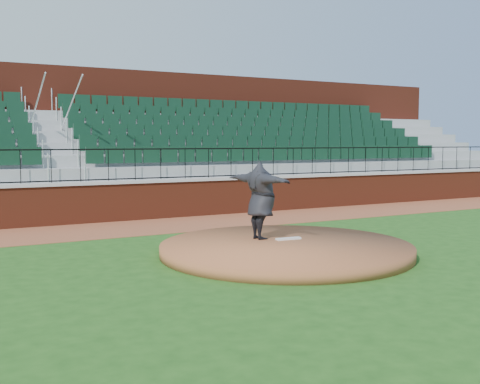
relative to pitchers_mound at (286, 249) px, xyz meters
name	(u,v)px	position (x,y,z in m)	size (l,w,h in m)	color
ground	(272,254)	(-0.29, 0.13, -0.12)	(90.00, 90.00, 0.00)	#1D4915
warning_track	(180,224)	(-0.29, 5.53, -0.12)	(34.00, 3.20, 0.01)	brown
field_wall	(161,200)	(-0.29, 7.13, 0.47)	(34.00, 0.35, 1.20)	maroon
wall_cap	(161,181)	(-0.29, 7.13, 1.12)	(34.00, 0.45, 0.10)	#B7B7B7
wall_railing	(161,164)	(-0.29, 7.13, 1.67)	(34.00, 0.05, 1.00)	black
seating_stands	(135,148)	(-0.29, 9.86, 2.18)	(34.00, 5.10, 4.60)	gray
concourse_wall	(113,137)	(-0.29, 12.66, 2.62)	(34.00, 0.50, 5.50)	maroon
pitchers_mound	(286,249)	(0.00, 0.00, 0.00)	(5.66, 5.66, 0.25)	brown
pitching_rubber	(288,239)	(0.34, 0.40, 0.15)	(0.61, 0.15, 0.04)	white
pitcher	(261,201)	(-0.20, 0.77, 1.03)	(2.23, 0.61, 1.82)	black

